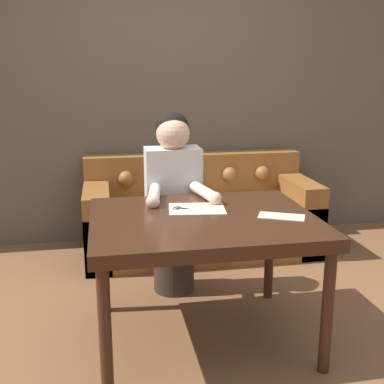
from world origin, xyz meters
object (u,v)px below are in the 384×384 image
(scissors, at_px, (184,209))
(dining_table, at_px, (203,229))
(couch, at_px, (199,216))
(person, at_px, (173,202))

(scissors, bearing_deg, dining_table, -61.78)
(couch, distance_m, scissors, 1.37)
(dining_table, height_order, person, person)
(dining_table, xyz_separation_m, person, (-0.07, 0.64, -0.02))
(dining_table, relative_size, scissors, 6.02)
(person, relative_size, scissors, 6.19)
(couch, bearing_deg, scissors, -105.24)
(dining_table, xyz_separation_m, couch, (0.26, 1.40, -0.36))
(couch, xyz_separation_m, person, (-0.33, -0.75, 0.34))
(dining_table, distance_m, couch, 1.47)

